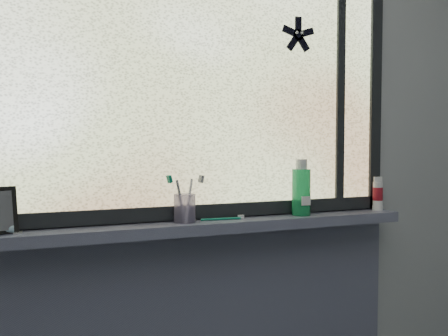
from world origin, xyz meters
TOP-DOWN VIEW (x-y plane):
  - wall_back at (0.00, 1.30)m, footprint 3.00×0.01m
  - windowsill at (0.00, 1.23)m, footprint 1.62×0.14m
  - window_pane at (0.00, 1.28)m, footprint 1.50×0.01m
  - frame_bottom at (0.00, 1.28)m, footprint 1.60×0.03m
  - frame_right at (0.78, 1.28)m, footprint 0.05×0.03m
  - frame_mullion at (0.60, 1.28)m, footprint 0.03×0.03m
  - starfish_sticker at (0.40, 1.27)m, footprint 0.15×0.02m
  - toothbrush_cup at (-0.08, 1.23)m, footprint 0.10×0.10m
  - toothbrush_lying at (0.06, 1.23)m, footprint 0.19×0.04m
  - mouthwash_bottle at (0.40, 1.23)m, footprint 0.08×0.08m
  - cream_tube at (0.77, 1.24)m, footprint 0.05×0.05m

SIDE VIEW (x-z plane):
  - windowsill at x=0.00m, z-range 0.98..1.02m
  - toothbrush_lying at x=0.06m, z-range 1.02..1.03m
  - frame_bottom at x=0.00m, z-range 1.02..1.07m
  - toothbrush_cup at x=-0.08m, z-range 1.02..1.12m
  - cream_tube at x=0.77m, z-range 1.04..1.14m
  - mouthwash_bottle at x=0.40m, z-range 1.04..1.22m
  - wall_back at x=0.00m, z-range 0.00..2.50m
  - frame_right at x=0.78m, z-range 0.98..2.08m
  - window_pane at x=0.00m, z-range 1.03..2.03m
  - frame_mullion at x=0.60m, z-range 1.03..2.03m
  - starfish_sticker at x=0.40m, z-range 1.65..1.79m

